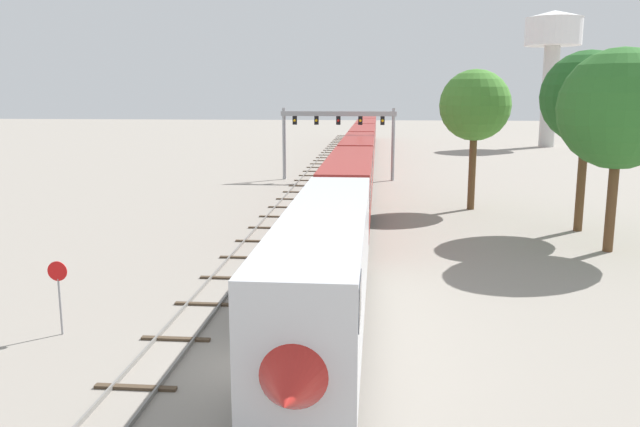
{
  "coord_description": "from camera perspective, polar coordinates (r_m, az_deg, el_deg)",
  "views": [
    {
      "loc": [
        3.88,
        -19.83,
        9.05
      ],
      "look_at": [
        1.0,
        12.0,
        3.0
      ],
      "focal_mm": 35.72,
      "sensor_mm": 36.0,
      "label": 1
    }
  ],
  "objects": [
    {
      "name": "ground_plane",
      "position": [
        22.14,
        -5.53,
        -13.46
      ],
      "size": [
        400.0,
        400.0,
        0.0
      ],
      "primitive_type": "plane",
      "color": "gray"
    },
    {
      "name": "track_main",
      "position": [
        80.36,
        3.8,
        4.28
      ],
      "size": [
        2.6,
        200.0,
        0.16
      ],
      "color": "slate",
      "rests_on": "ground"
    },
    {
      "name": "track_near",
      "position": [
        60.95,
        -1.85,
        2.24
      ],
      "size": [
        2.6,
        160.0,
        0.16
      ],
      "color": "slate",
      "rests_on": "ground"
    },
    {
      "name": "passenger_train",
      "position": [
        72.82,
        3.68,
        5.63
      ],
      "size": [
        3.04,
        118.08,
        4.8
      ],
      "color": "silver",
      "rests_on": "ground"
    },
    {
      "name": "signal_gantry",
      "position": [
        67.22,
        1.65,
        7.75
      ],
      "size": [
        12.1,
        0.49,
        7.55
      ],
      "color": "#999BA0",
      "rests_on": "ground"
    },
    {
      "name": "water_tower",
      "position": [
        116.7,
        20.14,
        14.29
      ],
      "size": [
        9.4,
        9.4,
        22.57
      ],
      "color": "beige",
      "rests_on": "ground"
    },
    {
      "name": "stop_sign",
      "position": [
        26.02,
        -22.37,
        -6.12
      ],
      "size": [
        0.76,
        0.08,
        2.88
      ],
      "color": "gray",
      "rests_on": "ground"
    },
    {
      "name": "trackside_tree_left",
      "position": [
        45.06,
        22.86,
        9.53
      ],
      "size": [
        5.97,
        5.97,
        11.8
      ],
      "color": "brown",
      "rests_on": "ground"
    },
    {
      "name": "trackside_tree_mid",
      "position": [
        51.08,
        13.72,
        9.35
      ],
      "size": [
        5.48,
        5.48,
        10.89
      ],
      "color": "brown",
      "rests_on": "ground"
    },
    {
      "name": "trackside_tree_right",
      "position": [
        39.7,
        25.26,
        8.44
      ],
      "size": [
        6.78,
        6.78,
        11.59
      ],
      "color": "brown",
      "rests_on": "ground"
    }
  ]
}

